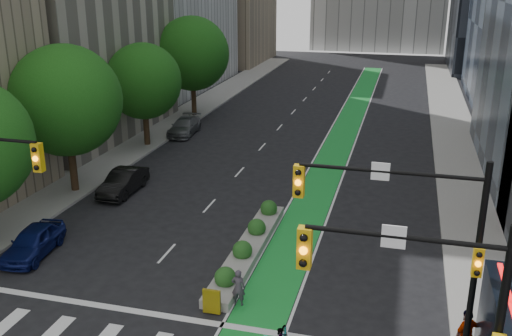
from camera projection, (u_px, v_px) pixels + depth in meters
The scene contains 15 objects.
ground at pixel (164, 336), 20.59m from camera, with size 160.00×160.00×0.00m, color black.
sidewalk_left at pixel (154, 134), 46.31m from camera, with size 3.60×90.00×0.15m, color gray.
sidewalk_right at pixel (460, 157), 40.54m from camera, with size 3.60×90.00×0.15m, color gray.
bike_lane_paint at pixel (344, 132), 47.28m from camera, with size 2.20×70.00×0.01m, color green.
tree_mid at pixel (66, 101), 32.45m from camera, with size 6.40×6.40×8.78m.
tree_midfar at pixel (143, 81), 41.80m from camera, with size 5.60×5.60×7.76m.
tree_far at pixel (192, 54), 50.70m from camera, with size 6.60×6.60×9.00m.
signal_right at pixel (426, 237), 17.34m from camera, with size 5.82×0.51×7.20m.
signal_far_right at pixel (442, 323), 13.17m from camera, with size 4.82×0.51×7.20m.
median_planter at pixel (249, 246), 26.61m from camera, with size 1.20×10.26×1.10m.
cyclist at pixel (238, 288), 22.31m from camera, with size 0.56×0.37×1.54m, color #3F3843.
parked_car_left_near at pixel (33, 242), 26.35m from camera, with size 1.61×3.99×1.36m, color #0D1651.
parked_car_left_mid at pixel (123, 182), 33.83m from camera, with size 1.49×4.27×1.41m, color black.
parked_car_left_far at pixel (184, 126), 46.33m from camera, with size 1.87×4.59×1.33m, color #575A5C.
pedestrian_far at pixel (466, 335), 18.77m from camera, with size 1.14×0.48×1.95m, color gray.
Camera 1 is at (7.73, -16.07, 12.40)m, focal length 40.00 mm.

